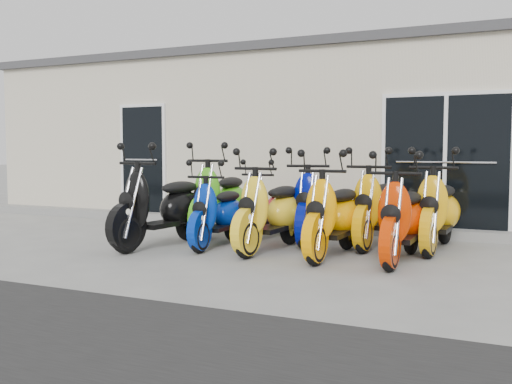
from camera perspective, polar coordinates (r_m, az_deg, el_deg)
ground at (r=8.30m, az=-1.71°, el=-5.45°), size 80.00×80.00×0.00m
building at (r=13.05m, az=8.38°, el=5.09°), size 14.00×6.00×3.20m
roof_cap at (r=13.19m, az=8.46°, el=12.41°), size 14.20×6.20×0.16m
front_step at (r=10.12m, az=3.32°, el=-3.27°), size 14.00×0.40×0.15m
door_left at (r=11.69m, az=-11.21°, el=3.49°), size 1.07×0.08×2.22m
door_right at (r=9.57m, az=18.40°, el=3.21°), size 2.02×0.08×2.22m
scooter_front_black at (r=8.30m, az=-9.52°, el=-0.28°), size 0.99×2.11×1.50m
scooter_front_blue at (r=8.21m, az=-3.84°, el=-1.11°), size 0.72×1.75×1.27m
scooter_front_orange_a at (r=7.83m, az=1.52°, el=-0.77°), size 0.87×1.99×1.43m
scooter_front_orange_b at (r=7.45m, az=7.77°, el=-1.13°), size 0.78×1.94×1.41m
scooter_front_red at (r=7.28m, az=14.46°, el=-1.42°), size 0.75×1.90×1.39m
scooter_back_green at (r=9.21m, az=-3.61°, el=0.28°), size 0.90×2.11×1.52m
scooter_back_red at (r=9.05m, az=1.30°, el=-0.62°), size 0.71×1.74×1.26m
scooter_back_blue at (r=8.64m, az=5.84°, el=-0.26°), size 0.93×2.02×1.44m
scooter_back_yellow at (r=8.39m, az=12.01°, el=-0.47°), size 0.81×1.99×1.44m
scooter_back_extra at (r=8.25m, az=17.78°, el=-0.66°), size 0.81×1.99×1.44m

